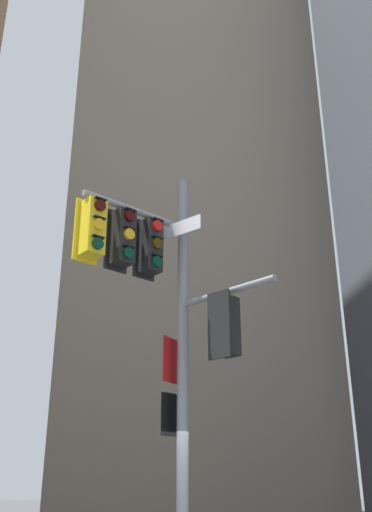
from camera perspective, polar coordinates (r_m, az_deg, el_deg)
name	(u,v)px	position (r m, az deg, el deg)	size (l,w,h in m)	color
building_mid_block	(190,167)	(39.39, 0.35, 8.91)	(14.00, 14.00, 43.68)	tan
signal_pole_assembly	(162,301)	(9.95, -2.46, -4.49)	(3.33, 2.04, 7.30)	gray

